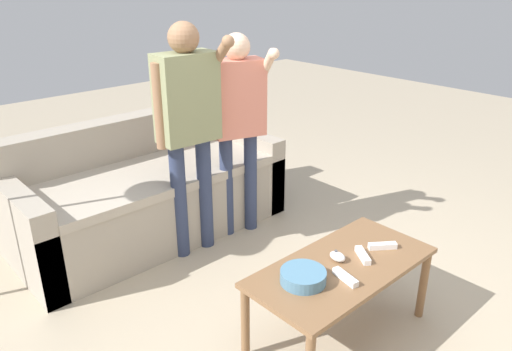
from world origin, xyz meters
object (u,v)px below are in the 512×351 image
at_px(coffee_table, 342,274).
at_px(game_remote_wand_near, 363,255).
at_px(game_remote_wand_far, 345,277).
at_px(game_remote_nunchuk, 337,256).
at_px(player_right, 238,113).
at_px(player_center, 188,116).
at_px(snack_bowl, 303,277).
at_px(couch, 148,193).
at_px(game_remote_wand_spare, 383,246).

relative_size(coffee_table, game_remote_wand_near, 7.00).
bearing_deg(game_remote_wand_far, game_remote_nunchuk, 51.76).
bearing_deg(game_remote_nunchuk, game_remote_wand_far, -128.24).
bearing_deg(game_remote_nunchuk, coffee_table, -103.46).
distance_m(coffee_table, player_right, 1.37).
height_order(game_remote_nunchuk, player_center, player_center).
distance_m(game_remote_nunchuk, player_center, 1.28).
bearing_deg(player_center, snack_bowl, -100.06).
bearing_deg(couch, game_remote_wand_near, -81.71).
bearing_deg(game_remote_wand_near, snack_bowl, 170.60).
bearing_deg(game_remote_wand_spare, player_right, 86.28).
bearing_deg(player_center, couch, 99.79).
bearing_deg(game_remote_wand_near, game_remote_wand_spare, -5.43).
xyz_separation_m(snack_bowl, player_center, (0.21, 1.18, 0.49)).
height_order(player_right, game_remote_wand_near, player_right).
distance_m(player_center, game_remote_wand_near, 1.36).
height_order(player_right, player_center, player_center).
distance_m(coffee_table, game_remote_nunchuk, 0.09).
relative_size(snack_bowl, game_remote_wand_spare, 1.53).
distance_m(game_remote_nunchuk, player_right, 1.30).
bearing_deg(player_right, coffee_table, -106.49).
relative_size(game_remote_wand_near, game_remote_wand_far, 0.91).
height_order(couch, player_right, player_right).
distance_m(coffee_table, game_remote_wand_spare, 0.29).
bearing_deg(game_remote_wand_near, game_remote_nunchuk, 148.36).
xyz_separation_m(couch, coffee_table, (0.12, -1.66, 0.08)).
bearing_deg(player_right, game_remote_wand_spare, -93.72).
bearing_deg(player_center, game_remote_wand_near, -82.26).
distance_m(player_right, game_remote_wand_near, 1.34).
relative_size(couch, player_right, 1.33).
bearing_deg(game_remote_wand_spare, couch, 103.16).
relative_size(snack_bowl, game_remote_wand_near, 1.53).
bearing_deg(coffee_table, game_remote_nunchuk, 76.54).
distance_m(couch, game_remote_nunchuk, 1.64).
bearing_deg(snack_bowl, player_center, 79.94).
distance_m(snack_bowl, player_center, 1.30).
distance_m(snack_bowl, game_remote_wand_near, 0.38).
bearing_deg(couch, game_remote_wand_spare, -76.84).
relative_size(player_right, game_remote_wand_near, 10.03).
bearing_deg(snack_bowl, game_remote_wand_near, -9.40).
height_order(couch, coffee_table, couch).
height_order(couch, game_remote_wand_far, couch).
relative_size(couch, player_center, 1.25).
distance_m(couch, coffee_table, 1.67).
distance_m(coffee_table, player_center, 1.35).
bearing_deg(player_center, game_remote_wand_spare, -75.66).
height_order(couch, game_remote_nunchuk, couch).
xyz_separation_m(coffee_table, snack_bowl, (-0.25, 0.03, 0.09)).
xyz_separation_m(couch, player_center, (0.08, -0.45, 0.66)).
xyz_separation_m(snack_bowl, game_remote_wand_spare, (0.53, -0.08, -0.01)).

